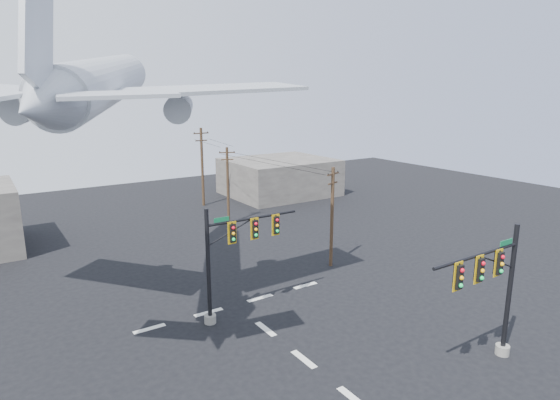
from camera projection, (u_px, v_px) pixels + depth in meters
ground at (353, 398)px, 22.41m from camera, size 120.00×120.00×0.00m
lane_markings at (290, 348)px, 26.75m from camera, size 14.00×21.20×0.01m
signal_mast_near at (494, 290)px, 24.26m from camera, size 6.92×0.83×7.58m
signal_mast_far at (232, 256)px, 29.56m from camera, size 6.87×0.82×7.49m
utility_pole_a at (332, 215)px, 38.42m from camera, size 1.62×0.67×8.40m
utility_pole_b at (228, 184)px, 50.96m from camera, size 1.62×0.79×8.49m
utility_pole_c at (202, 165)px, 58.96m from camera, size 2.03×0.34×9.90m
power_lines at (248, 154)px, 47.63m from camera, size 2.87×25.53×0.72m
airliner at (102, 84)px, 27.57m from camera, size 22.41×24.57×6.74m
building_right at (279, 177)px, 66.15m from camera, size 14.00×12.00×5.00m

